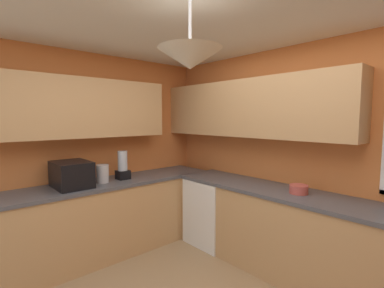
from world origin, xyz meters
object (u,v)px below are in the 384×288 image
Objects in this scene: microwave at (72,174)px; blender_appliance at (123,166)px; bowl at (299,189)px; dishwasher at (214,211)px; kettle at (103,174)px.

blender_appliance is (0.00, 0.63, 0.02)m from microwave.
blender_appliance is at bearing -150.85° from bowl.
kettle reaches higher than dishwasher.
kettle is (0.02, 0.35, -0.04)m from microwave.
bowl reaches higher than dishwasher.
kettle is at bearing -144.37° from bowl.
kettle is (-0.64, -1.27, 0.59)m from dishwasher.
dishwasher is 4.67× the size of bowl.
microwave is at bearing -90.00° from blender_appliance.
microwave is 1.33× the size of blender_appliance.
bowl is 0.51× the size of blender_appliance.
dishwasher is 1.80× the size of microwave.
dishwasher is at bearing 56.35° from blender_appliance.
dishwasher is at bearing -178.53° from bowl.
microwave is 0.36m from kettle.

